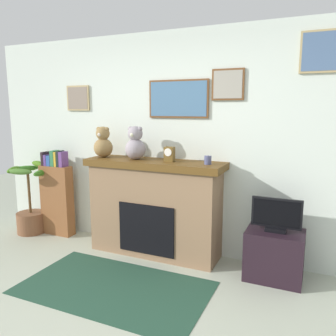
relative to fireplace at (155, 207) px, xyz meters
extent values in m
cube|color=silver|center=(0.11, 0.28, 0.73)|extent=(5.20, 0.12, 2.60)
cube|color=brown|center=(0.21, 0.21, 1.26)|extent=(0.73, 0.02, 0.43)
cube|color=#446B8F|center=(0.21, 0.20, 1.26)|extent=(0.69, 0.00, 0.39)
cube|color=tan|center=(-1.22, 0.21, 1.28)|extent=(0.35, 0.02, 0.32)
cube|color=gray|center=(-1.22, 0.20, 1.28)|extent=(0.31, 0.00, 0.28)
cube|color=tan|center=(1.68, 0.21, 1.69)|extent=(0.39, 0.02, 0.40)
cube|color=#4A658B|center=(1.68, 0.20, 1.69)|extent=(0.35, 0.00, 0.36)
cube|color=brown|center=(0.78, 0.21, 1.40)|extent=(0.35, 0.02, 0.33)
cube|color=#9B9587|center=(0.78, 0.20, 1.40)|extent=(0.31, 0.00, 0.29)
cube|color=#8B694B|center=(0.00, 0.00, -0.05)|extent=(1.53, 0.44, 1.05)
cube|color=brown|center=(0.00, 0.00, 0.52)|extent=(1.65, 0.50, 0.08)
cube|color=black|center=(0.00, -0.22, -0.20)|extent=(0.69, 0.02, 0.58)
cube|color=brown|center=(-1.50, 0.02, -0.09)|extent=(0.45, 0.16, 0.96)
cube|color=black|center=(-1.67, 0.02, 0.48)|extent=(0.04, 0.13, 0.18)
cube|color=#54377C|center=(-1.62, 0.02, 0.46)|extent=(0.04, 0.13, 0.15)
cube|color=#2A5096|center=(-1.57, 0.02, 0.46)|extent=(0.06, 0.13, 0.14)
cube|color=#2D6E44|center=(-1.50, 0.02, 0.49)|extent=(0.06, 0.13, 0.21)
cube|color=gold|center=(-1.45, 0.02, 0.48)|extent=(0.04, 0.13, 0.20)
cube|color=black|center=(-1.41, 0.02, 0.49)|extent=(0.03, 0.13, 0.21)
cube|color=#60397A|center=(-1.36, 0.02, 0.49)|extent=(0.05, 0.13, 0.20)
cylinder|color=brown|center=(-1.89, -0.08, -0.43)|extent=(0.38, 0.38, 0.29)
cylinder|color=brown|center=(-1.89, -0.08, 0.00)|extent=(0.04, 0.04, 0.58)
ellipsoid|color=#37741E|center=(-1.68, -0.04, 0.29)|extent=(0.17, 0.37, 0.08)
ellipsoid|color=#426C15|center=(-1.84, 0.06, 0.39)|extent=(0.37, 0.22, 0.08)
ellipsoid|color=#377423|center=(-2.05, 0.03, 0.31)|extent=(0.29, 0.35, 0.08)
ellipsoid|color=#41761A|center=(-2.06, -0.16, 0.32)|extent=(0.24, 0.37, 0.08)
ellipsoid|color=#427028|center=(-1.86, -0.25, 0.33)|extent=(0.37, 0.17, 0.08)
cube|color=black|center=(1.39, -0.08, -0.32)|extent=(0.56, 0.40, 0.51)
cube|color=black|center=(1.39, -0.08, -0.04)|extent=(0.20, 0.14, 0.04)
cube|color=black|center=(1.39, -0.08, 0.13)|extent=(0.49, 0.03, 0.30)
cube|color=black|center=(1.39, -0.09, 0.13)|extent=(0.45, 0.00, 0.26)
cube|color=#224533|center=(0.00, -0.90, -0.57)|extent=(1.83, 1.04, 0.01)
cylinder|color=#4C517A|center=(0.65, -0.02, 0.60)|extent=(0.08, 0.08, 0.09)
cube|color=brown|center=(0.20, -0.02, 0.64)|extent=(0.11, 0.08, 0.17)
cylinder|color=white|center=(0.20, -0.06, 0.67)|extent=(0.09, 0.01, 0.09)
sphere|color=olive|center=(-0.69, -0.02, 0.67)|extent=(0.23, 0.23, 0.23)
sphere|color=olive|center=(-0.69, -0.02, 0.85)|extent=(0.17, 0.17, 0.17)
sphere|color=olive|center=(-0.75, -0.02, 0.90)|extent=(0.06, 0.06, 0.06)
sphere|color=olive|center=(-0.63, -0.02, 0.90)|extent=(0.06, 0.06, 0.06)
sphere|color=beige|center=(-0.69, -0.08, 0.84)|extent=(0.05, 0.05, 0.05)
sphere|color=gray|center=(-0.24, -0.02, 0.68)|extent=(0.24, 0.24, 0.24)
sphere|color=gray|center=(-0.24, -0.02, 0.86)|extent=(0.17, 0.17, 0.17)
sphere|color=gray|center=(-0.30, -0.02, 0.91)|extent=(0.06, 0.06, 0.06)
sphere|color=gray|center=(-0.18, -0.02, 0.91)|extent=(0.06, 0.06, 0.06)
sphere|color=beige|center=(-0.24, -0.09, 0.85)|extent=(0.05, 0.05, 0.05)
camera|label=1|loc=(1.73, -3.49, 1.15)|focal=36.55mm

